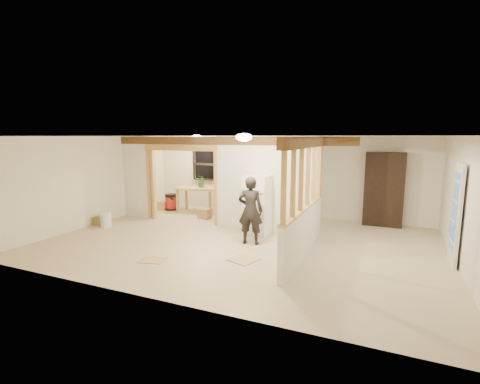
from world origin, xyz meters
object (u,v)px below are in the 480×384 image
at_px(refrigerator, 257,205).
at_px(work_table, 198,200).
at_px(woman, 250,210).
at_px(shop_vac, 171,202).
at_px(bookshelf, 384,190).

xyz_separation_m(refrigerator, work_table, (-2.71, 1.63, -0.34)).
bearing_deg(woman, shop_vac, -41.29).
relative_size(refrigerator, woman, 0.95).
height_order(woman, shop_vac, woman).
height_order(woman, work_table, woman).
bearing_deg(bookshelf, woman, -132.64).
height_order(refrigerator, bookshelf, bookshelf).
relative_size(work_table, bookshelf, 0.64).
bearing_deg(shop_vac, bookshelf, 4.87).
bearing_deg(shop_vac, refrigerator, -23.02).
bearing_deg(shop_vac, woman, -32.10).
xyz_separation_m(work_table, shop_vac, (-1.05, -0.03, -0.14)).
relative_size(woman, work_table, 1.20).
relative_size(refrigerator, work_table, 1.14).
relative_size(woman, shop_vac, 2.84).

